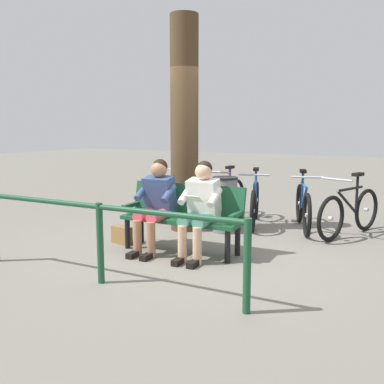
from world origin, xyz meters
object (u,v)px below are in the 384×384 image
Objects in this scene: bench at (184,213)px; bicycle_green at (185,196)px; person_companion at (156,201)px; bicycle_blue at (350,212)px; tree_trunk at (184,125)px; litter_bin at (225,204)px; handbag at (122,235)px; person_reading at (200,205)px; bicycle_silver at (255,203)px; bicycle_orange at (303,207)px; bicycle_black at (225,200)px.

bicycle_green is at bearing -63.01° from bench.
person_companion is 0.71× the size of bicycle_green.
tree_trunk is at bearing -50.35° from bicycle_blue.
bench reaches higher than litter_bin.
bench is 1.02m from handbag.
handbag is 2.15m from bicycle_green.
tree_trunk reaches higher than person_reading.
handbag is at bearing -48.47° from bicycle_silver.
person_reading is 0.64m from person_companion.
bicycle_blue is at bearing -158.58° from litter_bin.
bicycle_silver is at bearing -90.89° from person_reading.
bicycle_orange and bicycle_green have the same top height.
bicycle_orange reaches higher than litter_bin.
tree_trunk reaches higher than bicycle_blue.
litter_bin is (0.28, -1.35, -0.24)m from person_reading.
bench is 2.30m from bicycle_green.
litter_bin is 0.54× the size of bicycle_blue.
tree_trunk is 2.02× the size of bicycle_silver.
handbag is 2.36m from bicycle_silver.
bicycle_black is at bearing -73.15° from bicycle_blue.
person_reading reaches higher than bicycle_orange.
person_reading is 0.71× the size of bicycle_black.
person_companion is at bearing -0.05° from person_reading.
person_reading is at bearing 101.78° from litter_bin.
bicycle_orange and bicycle_silver have the same top height.
person_companion is 0.71× the size of bicycle_black.
person_reading is at bearing 178.57° from handbag.
bicycle_silver is 1.40m from bicycle_green.
bicycle_orange is (-1.64, -0.91, -1.28)m from tree_trunk.
bicycle_green is (1.13, -2.00, -0.15)m from bench.
person_companion is 1.58m from tree_trunk.
handbag is 0.19× the size of bicycle_blue.
litter_bin is 0.51× the size of bicycle_black.
handbag is 0.09× the size of tree_trunk.
bicycle_blue is at bearing -137.92° from person_companion.
person_companion is at bearing 174.69° from handbag.
person_reading reaches higher than bicycle_black.
tree_trunk is 1.95× the size of bicycle_green.
bicycle_orange is at bearing 76.45° from bicycle_silver.
bench is at bearing -25.79° from bicycle_silver.
bicycle_black and bicycle_green have the same top height.
person_reading and person_companion have the same top height.
bicycle_silver is 0.59m from bicycle_black.
bicycle_green is (2.19, -0.05, 0.00)m from bicycle_orange.
bicycle_blue is 0.95× the size of bicycle_black.
bicycle_black is at bearing -105.96° from tree_trunk.
bench is 1.64m from tree_trunk.
bench is 0.39m from person_companion.
person_reading is 2.62m from bicycle_green.
bicycle_black is at bearing -92.53° from person_companion.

